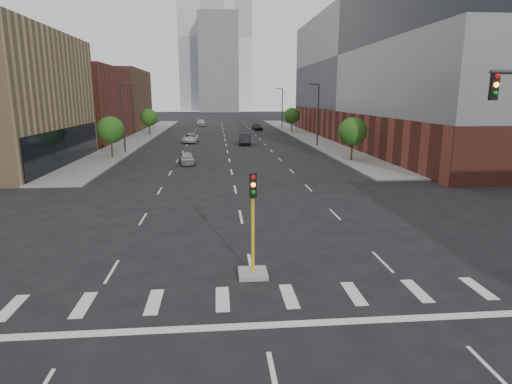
{
  "coord_description": "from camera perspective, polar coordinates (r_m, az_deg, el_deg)",
  "views": [
    {
      "loc": [
        -1.39,
        -7.64,
        7.36
      ],
      "look_at": [
        0.57,
        13.83,
        2.5
      ],
      "focal_mm": 30.0,
      "sensor_mm": 36.0,
      "label": 1
    }
  ],
  "objects": [
    {
      "name": "tower_right",
      "position": [
        269.86,
        -2.93,
        19.64
      ],
      "size": [
        20.0,
        20.0,
        80.0
      ],
      "primitive_type": "cube",
      "color": "#B2B7BC",
      "rests_on": "ground"
    },
    {
      "name": "sidewalk_right_far",
      "position": [
        83.59,
        6.16,
        7.63
      ],
      "size": [
        5.0,
        92.0,
        0.15
      ],
      "primitive_type": "cube",
      "color": "gray",
      "rests_on": "ground"
    },
    {
      "name": "car_far_left",
      "position": [
        69.97,
        -8.75,
        7.11
      ],
      "size": [
        2.54,
        5.2,
        1.42
      ],
      "primitive_type": "imported",
      "rotation": [
        0.0,
        0.0,
        -0.03
      ],
      "color": "#BCBCBC",
      "rests_on": "ground"
    },
    {
      "name": "median_traffic_signal",
      "position": [
        17.85,
        -0.42,
        -8.27
      ],
      "size": [
        1.2,
        1.2,
        4.4
      ],
      "color": "#999993",
      "rests_on": "ground"
    },
    {
      "name": "tree_right_near",
      "position": [
        50.22,
        12.76,
        7.87
      ],
      "size": [
        3.2,
        3.2,
        4.85
      ],
      "color": "#382619",
      "rests_on": "ground"
    },
    {
      "name": "tree_left_far",
      "position": [
        83.69,
        -14.08,
        9.62
      ],
      "size": [
        3.2,
        3.2,
        4.85
      ],
      "color": "#382619",
      "rests_on": "ground"
    },
    {
      "name": "building_right_main",
      "position": [
        74.45,
        19.99,
        14.77
      ],
      "size": [
        24.0,
        70.0,
        22.0
      ],
      "color": "brown",
      "rests_on": "ground"
    },
    {
      "name": "sidewalk_left_far",
      "position": [
        83.09,
        -14.75,
        7.26
      ],
      "size": [
        5.0,
        92.0,
        0.15
      ],
      "primitive_type": "cube",
      "color": "gray",
      "rests_on": "ground"
    },
    {
      "name": "building_left_far_a",
      "position": [
        78.14,
        -25.19,
        10.53
      ],
      "size": [
        20.0,
        22.0,
        12.0
      ],
      "primitive_type": "cube",
      "color": "brown",
      "rests_on": "ground"
    },
    {
      "name": "streetlight_left",
      "position": [
        58.93,
        -17.25,
        9.86
      ],
      "size": [
        1.6,
        0.22,
        9.07
      ],
      "color": "#2D2D30",
      "rests_on": "ground"
    },
    {
      "name": "car_distant",
      "position": [
        108.87,
        -7.32,
        9.18
      ],
      "size": [
        2.1,
        5.06,
        1.71
      ],
      "primitive_type": "imported",
      "rotation": [
        0.0,
        0.0,
        0.02
      ],
      "color": "silver",
      "rests_on": "ground"
    },
    {
      "name": "tree_left_near",
      "position": [
        54.27,
        -18.82,
        7.85
      ],
      "size": [
        3.2,
        3.2,
        4.85
      ],
      "color": "#382619",
      "rests_on": "ground"
    },
    {
      "name": "streetlight_right_b",
      "position": [
        98.78,
        3.47,
        11.32
      ],
      "size": [
        1.6,
        0.22,
        9.07
      ],
      "color": "#2D2D30",
      "rests_on": "ground"
    },
    {
      "name": "car_near_left",
      "position": [
        47.77,
        -9.21,
        4.5
      ],
      "size": [
        2.11,
        4.14,
        1.35
      ],
      "primitive_type": "imported",
      "rotation": [
        0.0,
        0.0,
        0.13
      ],
      "color": "#9C9DA1",
      "rests_on": "ground"
    },
    {
      "name": "car_mid_right",
      "position": [
        66.53,
        -1.53,
        7.09
      ],
      "size": [
        2.04,
        5.27,
        1.71
      ],
      "primitive_type": "imported",
      "rotation": [
        0.0,
        0.0,
        -0.04
      ],
      "color": "black",
      "rests_on": "ground"
    },
    {
      "name": "building_left_far_b",
      "position": [
        103.01,
        -20.33,
        11.46
      ],
      "size": [
        20.0,
        24.0,
        13.0
      ],
      "primitive_type": "cube",
      "color": "brown",
      "rests_on": "ground"
    },
    {
      "name": "car_deep_right",
      "position": [
        94.63,
        0.17,
        8.65
      ],
      "size": [
        2.19,
        4.7,
        1.33
      ],
      "primitive_type": "imported",
      "rotation": [
        0.0,
        0.0,
        0.07
      ],
      "color": "black",
      "rests_on": "ground"
    },
    {
      "name": "tower_mid",
      "position": [
        208.16,
        -5.04,
        16.69
      ],
      "size": [
        18.0,
        18.0,
        44.0
      ],
      "primitive_type": "cube",
      "color": "slate",
      "rests_on": "ground"
    },
    {
      "name": "tower_left",
      "position": [
        229.41,
        -7.25,
        19.53
      ],
      "size": [
        22.0,
        22.0,
        70.0
      ],
      "primitive_type": "cube",
      "color": "#B2B7BC",
      "rests_on": "ground"
    },
    {
      "name": "streetlight_right_a",
      "position": [
        64.41,
        8.21,
        10.49
      ],
      "size": [
        1.6,
        0.22,
        9.07
      ],
      "color": "#2D2D30",
      "rests_on": "ground"
    },
    {
      "name": "tree_right_far",
      "position": [
        89.07,
        4.81,
        10.11
      ],
      "size": [
        3.2,
        3.2,
        4.85
      ],
      "color": "#382619",
      "rests_on": "ground"
    }
  ]
}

